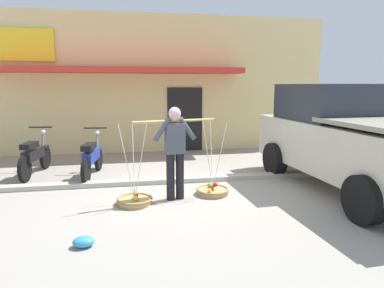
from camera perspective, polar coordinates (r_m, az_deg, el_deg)
ground_plane at (r=6.78m, az=-1.68°, el=-8.04°), size 90.00×90.00×0.00m
sidewalk_curb at (r=7.43m, az=-2.50°, el=-6.04°), size 20.00×0.24×0.10m
fruit_vendor at (r=6.15m, az=-2.86°, el=-0.51°), size 1.50×0.33×1.70m
fruit_basket_left_side at (r=6.19m, az=-9.54°, el=-9.21°), size 0.63×0.63×1.45m
fruit_basket_right_side at (r=6.64m, az=3.47°, el=-7.74°), size 0.63×0.63×1.45m
motorcycle_nearest_shop at (r=8.71m, az=-24.78°, el=-1.85°), size 0.54×1.82×1.09m
motorcycle_second_in_row at (r=8.07m, az=-16.36°, el=-2.20°), size 0.54×1.82×1.09m
parked_truck at (r=7.46m, az=24.96°, el=0.83°), size 2.35×4.79×2.10m
storefront_building at (r=13.16m, az=-11.53°, el=9.73°), size 13.00×6.00×4.20m
plastic_litter_bag at (r=4.82m, az=-17.65°, el=-15.29°), size 0.28×0.22×0.14m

